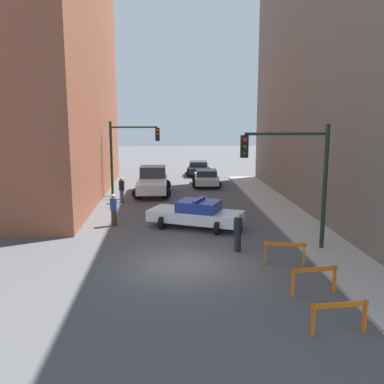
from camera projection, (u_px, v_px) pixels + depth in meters
The scene contains 14 objects.
ground_plane at pixel (184, 265), 16.45m from camera, with size 120.00×120.00×0.00m, color #4C4C4F.
sidewalk_right at pixel (341, 260), 16.82m from camera, with size 2.40×44.00×0.12m.
traffic_light_near at pixel (298, 168), 17.47m from camera, with size 3.64×0.35×5.20m.
traffic_light_far at pixel (127, 148), 29.46m from camera, with size 3.44×0.35×5.20m.
police_car at pixel (196, 214), 21.63m from camera, with size 5.04×3.63×1.52m.
white_truck at pixel (153, 181), 30.73m from camera, with size 2.68×5.42×1.90m.
parked_car_near at pixel (206, 178), 34.11m from camera, with size 2.45×4.40×1.31m.
parked_car_mid at pixel (199, 168), 40.18m from camera, with size 2.51×4.43×1.31m.
pedestrian_crossing at pixel (114, 209), 21.98m from camera, with size 0.50×0.50×1.66m.
pedestrian_corner at pixel (122, 190), 27.71m from camera, with size 0.43×0.43×1.66m.
pedestrian_sidewalk at pixel (238, 232), 17.86m from camera, with size 0.51×0.51×1.66m.
barrier_front at pixel (339, 313), 11.15m from camera, with size 1.60×0.28×0.90m.
barrier_mid at pixel (314, 276), 13.66m from camera, with size 1.59×0.38×0.90m.
barrier_back at pixel (285, 250), 16.29m from camera, with size 1.58×0.47×0.90m.
Camera 1 is at (-0.69, -15.66, 5.74)m, focal length 40.00 mm.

